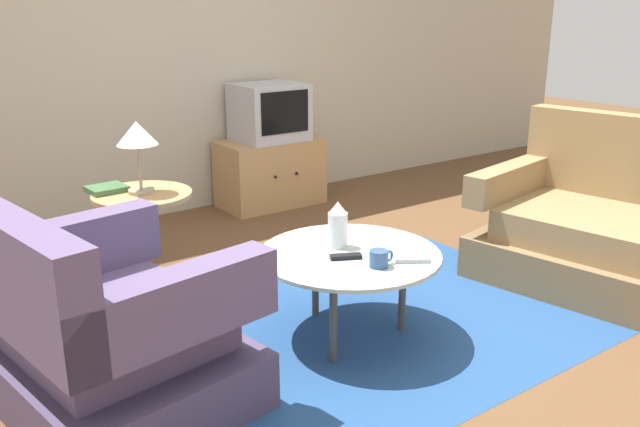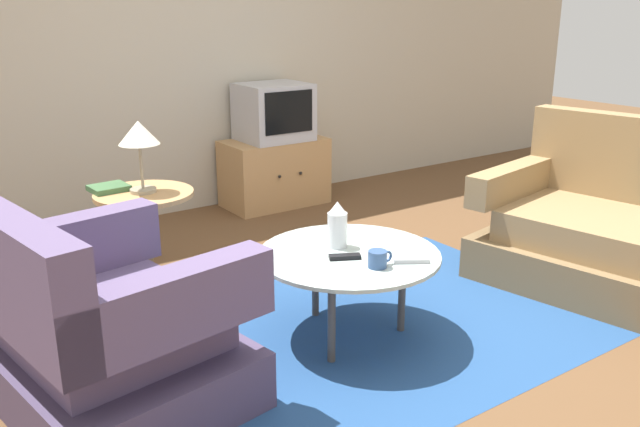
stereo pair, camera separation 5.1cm
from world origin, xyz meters
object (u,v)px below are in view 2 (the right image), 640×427
object	(u,v)px
television	(274,112)
table_lamp	(139,137)
vase	(337,225)
book	(109,188)
armchair	(105,335)
tv_remote_dark	(345,257)
coffee_table	(349,259)
mug	(378,259)
tv_stand	(275,172)
side_table	(146,219)
tv_remote_silver	(411,260)

from	to	relation	value
television	table_lamp	world-z (taller)	television
vase	book	distance (m)	1.33
armchair	tv_remote_dark	bearing A→B (deg)	74.39
coffee_table	television	bearing A→B (deg)	67.67
coffee_table	mug	world-z (taller)	mug
tv_remote_dark	tv_stand	bearing A→B (deg)	-86.62
table_lamp	book	size ratio (longest dim) A/B	1.88
side_table	table_lamp	size ratio (longest dim) A/B	1.46
tv_remote_silver	television	bearing A→B (deg)	-73.94
tv_remote_dark	side_table	bearing A→B (deg)	-38.77
mug	table_lamp	bearing A→B (deg)	114.10
tv_remote_dark	tv_remote_silver	bearing A→B (deg)	163.23
coffee_table	table_lamp	bearing A→B (deg)	118.29
table_lamp	tv_remote_dark	distance (m)	1.31
armchair	book	size ratio (longest dim) A/B	5.20
tv_remote_silver	vase	bearing A→B (deg)	-33.81
mug	book	world-z (taller)	book
tv_remote_dark	tv_remote_silver	xyz separation A→B (m)	(0.22, -0.21, 0.00)
mug	book	xyz separation A→B (m)	(-0.72, 1.42, 0.12)
tv_remote_dark	armchair	bearing A→B (deg)	20.07
tv_stand	tv_remote_silver	xyz separation A→B (m)	(-0.70, -2.35, 0.17)
mug	armchair	bearing A→B (deg)	165.80
tv_stand	tv_remote_dark	xyz separation A→B (m)	(-0.92, -2.14, 0.17)
table_lamp	vase	size ratio (longest dim) A/B	1.71
tv_stand	coffee_table	bearing A→B (deg)	-112.29
armchair	coffee_table	size ratio (longest dim) A/B	1.25
tv_remote_dark	tv_remote_silver	distance (m)	0.30
tv_stand	table_lamp	distance (m)	1.86
mug	book	bearing A→B (deg)	116.78
tv_stand	tv_remote_silver	size ratio (longest dim) A/B	5.06
television	tv_remote_dark	size ratio (longest dim) A/B	3.42
tv_stand	vase	world-z (taller)	vase
coffee_table	tv_remote_silver	distance (m)	0.30
tv_remote_dark	television	bearing A→B (deg)	-86.66
coffee_table	tv_stand	size ratio (longest dim) A/B	1.08
mug	tv_remote_silver	distance (m)	0.17
side_table	book	xyz separation A→B (m)	(-0.14, 0.14, 0.17)
side_table	tv_remote_silver	world-z (taller)	side_table
television	tv_remote_silver	distance (m)	2.47
tv_stand	tv_remote_silver	bearing A→B (deg)	-106.62
vase	book	world-z (taller)	vase
armchair	tv_stand	size ratio (longest dim) A/B	1.35
mug	coffee_table	bearing A→B (deg)	89.39
table_lamp	tv_remote_dark	xyz separation A→B (m)	(0.52, -1.12, -0.43)
tv_stand	television	bearing A→B (deg)	-90.00
tv_stand	book	bearing A→B (deg)	-150.73
vase	mug	xyz separation A→B (m)	(-0.00, -0.31, -0.07)
armchair	book	distance (m)	1.24
tv_stand	armchair	bearing A→B (deg)	-134.61
armchair	table_lamp	xyz separation A→B (m)	(0.56, 1.00, 0.56)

